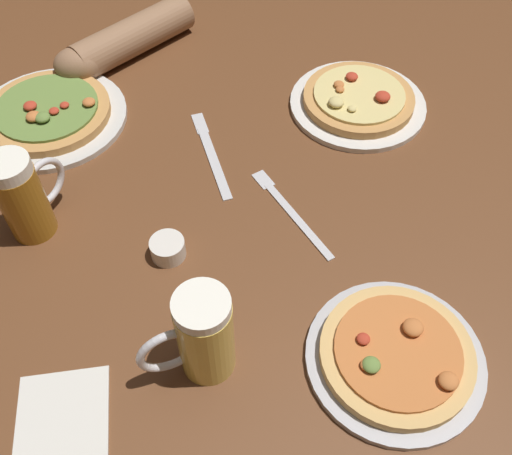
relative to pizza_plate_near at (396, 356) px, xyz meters
name	(u,v)px	position (x,y,z in m)	size (l,w,h in m)	color
ground_plane	(256,240)	(-0.16, 0.27, -0.03)	(2.40, 2.40, 0.03)	brown
pizza_plate_near	(396,356)	(0.00, 0.00, 0.00)	(0.26, 0.26, 0.05)	#B2B2B7
pizza_plate_far	(49,114)	(-0.52, 0.64, 0.00)	(0.31, 0.31, 0.05)	silver
pizza_plate_side	(358,101)	(0.11, 0.56, 0.00)	(0.28, 0.28, 0.05)	silver
beer_mug_dark	(23,196)	(-0.53, 0.36, 0.06)	(0.10, 0.11, 0.16)	#9E6619
beer_mug_amber	(202,336)	(-0.27, 0.05, 0.07)	(0.14, 0.08, 0.17)	gold
ramekin_sauce	(168,248)	(-0.31, 0.26, 0.00)	(0.06, 0.06, 0.03)	silver
napkin_folded	(62,425)	(-0.48, -0.01, -0.01)	(0.13, 0.16, 0.01)	silver
fork_left	(290,211)	(-0.09, 0.31, -0.01)	(0.10, 0.23, 0.01)	silver
knife_right	(211,153)	(-0.21, 0.48, -0.01)	(0.05, 0.25, 0.01)	silver
diner_arm	(121,43)	(-0.36, 0.82, 0.02)	(0.32, 0.24, 0.08)	#936B4C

